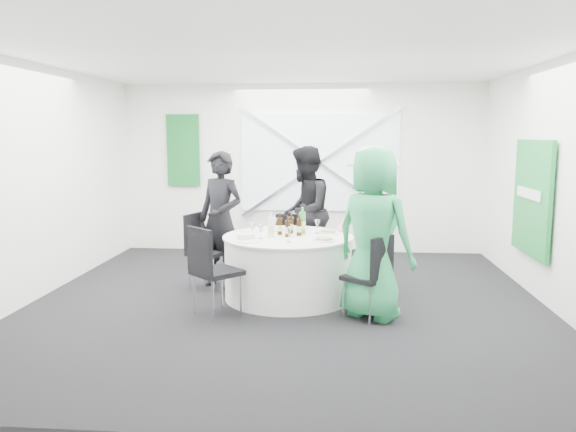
# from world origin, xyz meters

# --- Properties ---
(floor) EXTENTS (6.00, 6.00, 0.00)m
(floor) POSITION_xyz_m (0.00, 0.00, 0.00)
(floor) COLOR black
(floor) RESTS_ON ground
(ceiling) EXTENTS (6.00, 6.00, 0.00)m
(ceiling) POSITION_xyz_m (0.00, 0.00, 2.80)
(ceiling) COLOR white
(ceiling) RESTS_ON wall_back
(wall_back) EXTENTS (6.00, 0.00, 6.00)m
(wall_back) POSITION_xyz_m (0.00, 3.00, 1.40)
(wall_back) COLOR white
(wall_back) RESTS_ON floor
(wall_front) EXTENTS (6.00, 0.00, 6.00)m
(wall_front) POSITION_xyz_m (0.00, -3.00, 1.40)
(wall_front) COLOR white
(wall_front) RESTS_ON floor
(wall_left) EXTENTS (0.00, 6.00, 6.00)m
(wall_left) POSITION_xyz_m (-3.00, 0.00, 1.40)
(wall_left) COLOR white
(wall_left) RESTS_ON floor
(wall_right) EXTENTS (0.00, 6.00, 6.00)m
(wall_right) POSITION_xyz_m (3.00, 0.00, 1.40)
(wall_right) COLOR white
(wall_right) RESTS_ON floor
(window_panel) EXTENTS (2.60, 0.03, 1.60)m
(window_panel) POSITION_xyz_m (0.30, 2.96, 1.50)
(window_panel) COLOR silver
(window_panel) RESTS_ON wall_back
(window_brace_a) EXTENTS (2.63, 0.05, 1.84)m
(window_brace_a) POSITION_xyz_m (0.30, 2.92, 1.50)
(window_brace_a) COLOR silver
(window_brace_a) RESTS_ON window_panel
(window_brace_b) EXTENTS (2.63, 0.05, 1.84)m
(window_brace_b) POSITION_xyz_m (0.30, 2.92, 1.50)
(window_brace_b) COLOR silver
(window_brace_b) RESTS_ON window_panel
(green_banner) EXTENTS (0.55, 0.04, 1.20)m
(green_banner) POSITION_xyz_m (-2.00, 2.95, 1.70)
(green_banner) COLOR #135F25
(green_banner) RESTS_ON wall_back
(green_sign) EXTENTS (0.05, 1.20, 1.40)m
(green_sign) POSITION_xyz_m (2.94, 0.60, 1.20)
(green_sign) COLOR #188834
(green_sign) RESTS_ON wall_right
(banquet_table) EXTENTS (1.56, 1.56, 0.76)m
(banquet_table) POSITION_xyz_m (0.00, 0.20, 0.38)
(banquet_table) COLOR silver
(banquet_table) RESTS_ON floor
(chair_back) EXTENTS (0.41, 0.42, 0.85)m
(chair_back) POSITION_xyz_m (-0.09, 1.34, 0.49)
(chair_back) COLOR black
(chair_back) RESTS_ON floor
(chair_back_left) EXTENTS (0.56, 0.55, 0.96)m
(chair_back_left) POSITION_xyz_m (-1.14, 0.59, 0.56)
(chair_back_left) COLOR black
(chair_back_left) RESTS_ON floor
(chair_back_right) EXTENTS (0.57, 0.57, 0.92)m
(chair_back_right) POSITION_xyz_m (0.96, 0.72, 0.54)
(chair_back_right) COLOR black
(chair_back_right) RESTS_ON floor
(chair_front_right) EXTENTS (0.58, 0.58, 0.91)m
(chair_front_right) POSITION_xyz_m (0.96, -0.54, 0.53)
(chair_front_right) COLOR black
(chair_front_right) RESTS_ON floor
(chair_front_left) EXTENTS (0.64, 0.64, 0.99)m
(chair_front_left) POSITION_xyz_m (-0.77, -0.61, 0.58)
(chair_front_left) COLOR black
(chair_front_left) RESTS_ON floor
(person_man_back_left) EXTENTS (0.76, 0.66, 1.76)m
(person_man_back_left) POSITION_xyz_m (-0.90, 0.64, 0.88)
(person_man_back_left) COLOR black
(person_man_back_left) RESTS_ON floor
(person_man_back) EXTENTS (0.59, 0.93, 1.81)m
(person_man_back) POSITION_xyz_m (0.14, 1.32, 0.90)
(person_man_back) COLOR black
(person_man_back) RESTS_ON floor
(person_woman_pink) EXTENTS (1.29, 1.05, 1.81)m
(person_woman_pink) POSITION_xyz_m (1.03, 0.78, 0.91)
(person_woman_pink) COLOR pink
(person_woman_pink) RESTS_ON floor
(person_woman_green) EXTENTS (1.07, 0.99, 1.84)m
(person_woman_green) POSITION_xyz_m (0.97, -0.46, 0.92)
(person_woman_green) COLOR #2A9B59
(person_woman_green) RESTS_ON floor
(plate_back) EXTENTS (0.26, 0.26, 0.01)m
(plate_back) POSITION_xyz_m (-0.04, 0.71, 0.77)
(plate_back) COLOR white
(plate_back) RESTS_ON banquet_table
(plate_back_left) EXTENTS (0.29, 0.29, 0.01)m
(plate_back_left) POSITION_xyz_m (-0.48, 0.50, 0.77)
(plate_back_left) COLOR white
(plate_back_left) RESTS_ON banquet_table
(plate_back_right) EXTENTS (0.28, 0.28, 0.04)m
(plate_back_right) POSITION_xyz_m (0.48, 0.43, 0.78)
(plate_back_right) COLOR white
(plate_back_right) RESTS_ON banquet_table
(plate_front_right) EXTENTS (0.28, 0.28, 0.04)m
(plate_front_right) POSITION_xyz_m (0.44, -0.09, 0.78)
(plate_front_right) COLOR white
(plate_front_right) RESTS_ON banquet_table
(plate_front_left) EXTENTS (0.29, 0.29, 0.01)m
(plate_front_left) POSITION_xyz_m (-0.42, -0.19, 0.77)
(plate_front_left) COLOR white
(plate_front_left) RESTS_ON banquet_table
(napkin) EXTENTS (0.23, 0.19, 0.06)m
(napkin) POSITION_xyz_m (-0.47, -0.09, 0.80)
(napkin) COLOR silver
(napkin) RESTS_ON plate_front_left
(beer_bottle_a) EXTENTS (0.06, 0.06, 0.26)m
(beer_bottle_a) POSITION_xyz_m (-0.10, 0.27, 0.86)
(beer_bottle_a) COLOR #3B220A
(beer_bottle_a) RESTS_ON banquet_table
(beer_bottle_b) EXTENTS (0.06, 0.06, 0.26)m
(beer_bottle_b) POSITION_xyz_m (0.02, 0.38, 0.86)
(beer_bottle_b) COLOR #3B220A
(beer_bottle_b) RESTS_ON banquet_table
(beer_bottle_c) EXTENTS (0.06, 0.06, 0.26)m
(beer_bottle_c) POSITION_xyz_m (0.13, 0.22, 0.86)
(beer_bottle_c) COLOR #3B220A
(beer_bottle_c) RESTS_ON banquet_table
(beer_bottle_d) EXTENTS (0.06, 0.06, 0.25)m
(beer_bottle_d) POSITION_xyz_m (0.00, 0.12, 0.86)
(beer_bottle_d) COLOR #3B220A
(beer_bottle_d) RESTS_ON banquet_table
(green_water_bottle) EXTENTS (0.08, 0.08, 0.33)m
(green_water_bottle) POSITION_xyz_m (0.17, 0.34, 0.89)
(green_water_bottle) COLOR green
(green_water_bottle) RESTS_ON banquet_table
(clear_water_bottle) EXTENTS (0.08, 0.08, 0.30)m
(clear_water_bottle) POSITION_xyz_m (-0.19, 0.09, 0.88)
(clear_water_bottle) COLOR white
(clear_water_bottle) RESTS_ON banquet_table
(wine_glass_a) EXTENTS (0.07, 0.07, 0.17)m
(wine_glass_a) POSITION_xyz_m (0.01, 0.57, 0.88)
(wine_glass_a) COLOR white
(wine_glass_a) RESTS_ON banquet_table
(wine_glass_b) EXTENTS (0.07, 0.07, 0.17)m
(wine_glass_b) POSITION_xyz_m (-0.42, 0.10, 0.88)
(wine_glass_b) COLOR white
(wine_glass_b) RESTS_ON banquet_table
(wine_glass_c) EXTENTS (0.07, 0.07, 0.17)m
(wine_glass_c) POSITION_xyz_m (0.34, 0.41, 0.88)
(wine_glass_c) COLOR white
(wine_glass_c) RESTS_ON banquet_table
(wine_glass_d) EXTENTS (0.07, 0.07, 0.17)m
(wine_glass_d) POSITION_xyz_m (0.14, 0.57, 0.88)
(wine_glass_d) COLOR white
(wine_glass_d) RESTS_ON banquet_table
(wine_glass_e) EXTENTS (0.07, 0.07, 0.17)m
(wine_glass_e) POSITION_xyz_m (-0.30, -0.01, 0.88)
(wine_glass_e) COLOR white
(wine_glass_e) RESTS_ON banquet_table
(wine_glass_f) EXTENTS (0.07, 0.07, 0.17)m
(wine_glass_f) POSITION_xyz_m (0.04, -0.19, 0.88)
(wine_glass_f) COLOR white
(wine_glass_f) RESTS_ON banquet_table
(wine_glass_g) EXTENTS (0.07, 0.07, 0.17)m
(wine_glass_g) POSITION_xyz_m (-0.19, 0.47, 0.88)
(wine_glass_g) COLOR white
(wine_glass_g) RESTS_ON banquet_table
(fork_a) EXTENTS (0.09, 0.14, 0.01)m
(fork_a) POSITION_xyz_m (-0.38, 0.63, 0.76)
(fork_a) COLOR silver
(fork_a) RESTS_ON banquet_table
(knife_a) EXTENTS (0.09, 0.14, 0.01)m
(knife_a) POSITION_xyz_m (-0.56, 0.34, 0.76)
(knife_a) COLOR silver
(knife_a) RESTS_ON banquet_table
(fork_b) EXTENTS (0.09, 0.14, 0.01)m
(fork_b) POSITION_xyz_m (0.56, 0.34, 0.76)
(fork_b) COLOR silver
(fork_b) RESTS_ON banquet_table
(knife_b) EXTENTS (0.08, 0.14, 0.01)m
(knife_b) POSITION_xyz_m (0.43, 0.59, 0.76)
(knife_b) COLOR silver
(knife_b) RESTS_ON banquet_table
(fork_c) EXTENTS (0.15, 0.02, 0.01)m
(fork_c) POSITION_xyz_m (0.15, 0.76, 0.76)
(fork_c) COLOR silver
(fork_c) RESTS_ON banquet_table
(knife_c) EXTENTS (0.15, 0.02, 0.01)m
(knife_c) POSITION_xyz_m (-0.19, 0.74, 0.76)
(knife_c) COLOR silver
(knife_c) RESTS_ON banquet_table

